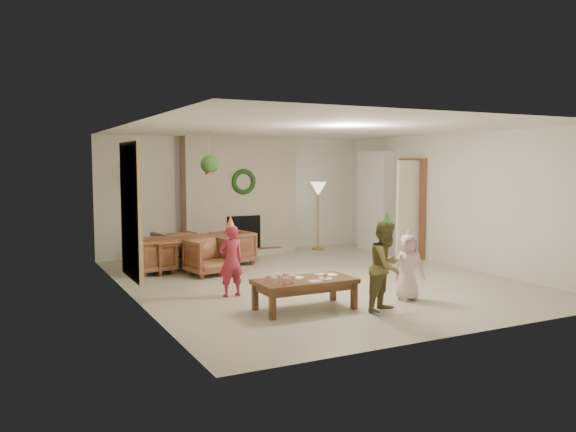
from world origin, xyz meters
TOP-DOWN VIEW (x-y plane):
  - floor at (0.00, 0.00)m, footprint 7.00×7.00m
  - ceiling at (0.00, 0.00)m, footprint 7.00×7.00m
  - wall_back at (0.00, 3.50)m, footprint 7.00×0.00m
  - wall_front at (0.00, -3.50)m, footprint 7.00×0.00m
  - wall_left at (-3.00, 0.00)m, footprint 0.00×7.00m
  - wall_right at (3.00, 0.00)m, footprint 0.00×7.00m
  - fireplace_mass at (0.00, 3.30)m, footprint 2.50×0.40m
  - fireplace_hearth at (0.00, 2.95)m, footprint 1.60×0.30m
  - fireplace_firebox at (0.00, 3.12)m, footprint 0.75×0.12m
  - fireplace_wreath at (0.00, 3.07)m, footprint 0.54×0.10m
  - floor_lamp_base at (1.77, 3.00)m, footprint 0.28×0.28m
  - floor_lamp_post at (1.77, 3.00)m, footprint 0.03×0.03m
  - floor_lamp_shade at (1.77, 3.00)m, footprint 0.37×0.37m
  - bookshelf_carcass at (2.84, 2.30)m, footprint 0.30×1.00m
  - bookshelf_shelf_a at (2.82, 2.30)m, footprint 0.30×0.92m
  - bookshelf_shelf_b at (2.82, 2.30)m, footprint 0.30×0.92m
  - bookshelf_shelf_c at (2.82, 2.30)m, footprint 0.30×0.92m
  - bookshelf_shelf_d at (2.82, 2.30)m, footprint 0.30×0.92m
  - books_row_lower at (2.80, 2.15)m, footprint 0.20×0.40m
  - books_row_mid at (2.80, 2.35)m, footprint 0.20×0.44m
  - books_row_upper at (2.80, 2.20)m, footprint 0.20×0.36m
  - door_frame at (2.96, 1.20)m, footprint 0.05×0.86m
  - door_leaf at (2.58, 0.82)m, footprint 0.77×0.32m
  - curtain_panel at (-2.96, 0.20)m, footprint 0.06×1.20m
  - dining_table at (-1.55, 1.90)m, footprint 1.76×1.15m
  - dining_chair_near at (-1.44, 1.19)m, footprint 0.78×0.79m
  - dining_chair_far at (-1.66, 2.62)m, footprint 0.78×0.79m
  - dining_chair_left at (-2.26, 1.79)m, footprint 0.79×0.78m
  - dining_chair_right at (-0.66, 2.04)m, footprint 0.79×0.78m
  - hanging_plant_cord at (-1.30, 1.50)m, footprint 0.01×0.01m
  - hanging_plant_pot at (-1.30, 1.50)m, footprint 0.16×0.16m
  - hanging_plant_foliage at (-1.30, 1.50)m, footprint 0.32×0.32m
  - coffee_table_top at (-1.10, -1.67)m, footprint 1.33×0.66m
  - coffee_table_apron at (-1.10, -1.67)m, footprint 1.23×0.56m
  - coffee_leg_fl at (-1.70, -1.94)m, footprint 0.07×0.07m
  - coffee_leg_fr at (-0.49, -1.94)m, footprint 0.07×0.07m
  - coffee_leg_bl at (-1.70, -1.40)m, footprint 0.07×0.07m
  - coffee_leg_br at (-0.49, -1.40)m, footprint 0.07×0.07m
  - cup_a at (-1.61, -1.82)m, footprint 0.07×0.07m
  - cup_b at (-1.61, -1.62)m, footprint 0.07×0.07m
  - cup_c at (-1.48, -1.87)m, footprint 0.07×0.07m
  - cup_d at (-1.48, -1.67)m, footprint 0.07×0.07m
  - cup_e at (-1.34, -1.79)m, footprint 0.07×0.07m
  - cup_f at (-1.34, -1.59)m, footprint 0.07×0.07m
  - plate_a at (-1.15, -1.55)m, footprint 0.18×0.18m
  - plate_b at (-0.84, -1.77)m, footprint 0.18×0.18m
  - plate_c at (-0.64, -1.57)m, footprint 0.18×0.18m
  - food_scoop at (-0.84, -1.77)m, footprint 0.07×0.07m
  - napkin_left at (-1.04, -1.85)m, footprint 0.15×0.15m
  - napkin_right at (-0.74, -1.48)m, footprint 0.15×0.15m
  - child_red at (-1.69, -0.51)m, footprint 0.39×0.26m
  - party_hat_red at (-1.69, -0.51)m, footprint 0.18×0.18m
  - child_plaid at (-0.18, -2.21)m, footprint 0.72×0.66m
  - party_hat_plaid at (-0.18, -2.21)m, footprint 0.16×0.16m
  - child_pink at (0.48, -1.85)m, footprint 0.52×0.40m
  - party_hat_pink at (0.48, -1.85)m, footprint 0.16×0.16m

SIDE VIEW (x-z plane):
  - floor at x=0.00m, z-range 0.00..0.00m
  - floor_lamp_base at x=1.77m, z-range 0.00..0.03m
  - fireplace_hearth at x=0.00m, z-range 0.00..0.12m
  - coffee_leg_fl at x=-1.70m, z-range 0.00..0.35m
  - coffee_leg_fr at x=-0.49m, z-range 0.00..0.35m
  - coffee_leg_bl at x=-1.70m, z-range 0.00..0.35m
  - coffee_leg_br at x=-0.49m, z-range 0.00..0.35m
  - dining_table at x=-1.55m, z-range 0.00..0.58m
  - coffee_table_apron at x=-1.10m, z-range 0.27..0.35m
  - dining_chair_near at x=-1.44m, z-range 0.00..0.64m
  - dining_chair_far at x=-1.66m, z-range 0.00..0.64m
  - dining_chair_left at x=-2.26m, z-range 0.00..0.64m
  - dining_chair_right at x=-0.66m, z-range 0.00..0.64m
  - coffee_table_top at x=-1.10m, z-range 0.35..0.41m
  - napkin_left at x=-1.04m, z-range 0.41..0.41m
  - napkin_right at x=-0.74m, z-range 0.41..0.41m
  - plate_a at x=-1.15m, z-range 0.41..0.42m
  - plate_b at x=-0.84m, z-range 0.41..0.42m
  - plate_c at x=-0.64m, z-range 0.41..0.42m
  - fireplace_firebox at x=0.00m, z-range 0.07..0.82m
  - bookshelf_shelf_a at x=2.82m, z-range 0.43..0.47m
  - food_scoop at x=-0.84m, z-range 0.42..0.49m
  - cup_a at x=-1.61m, z-range 0.41..0.50m
  - cup_b at x=-1.61m, z-range 0.41..0.50m
  - cup_c at x=-1.48m, z-range 0.41..0.50m
  - cup_d at x=-1.48m, z-range 0.41..0.50m
  - cup_e at x=-1.34m, z-range 0.41..0.50m
  - cup_f at x=-1.34m, z-range 0.41..0.50m
  - child_pink at x=0.48m, z-range 0.00..0.95m
  - child_red at x=-1.69m, z-range 0.00..1.04m
  - books_row_lower at x=2.80m, z-range 0.47..0.71m
  - child_plaid at x=-0.18m, z-range 0.00..1.19m
  - floor_lamp_post at x=1.77m, z-range 0.03..1.39m
  - bookshelf_shelf_b at x=2.82m, z-range 0.83..0.86m
  - party_hat_pink at x=0.48m, z-range 0.90..1.07m
  - books_row_mid at x=2.80m, z-range 0.87..1.11m
  - door_leaf at x=2.58m, z-range 0.00..2.00m
  - door_frame at x=2.96m, z-range 0.00..2.04m
  - party_hat_red at x=-1.69m, z-range 0.99..1.19m
  - bookshelf_carcass at x=2.84m, z-range 0.00..2.20m
  - party_hat_plaid at x=-0.18m, z-range 1.14..1.33m
  - wall_back at x=0.00m, z-range -2.25..4.75m
  - wall_front at x=0.00m, z-range -2.25..4.75m
  - wall_left at x=-3.00m, z-range -2.25..4.75m
  - wall_right at x=3.00m, z-range -2.25..4.75m
  - fireplace_mass at x=0.00m, z-range 0.00..2.50m
  - bookshelf_shelf_c at x=2.82m, z-range 1.24..1.26m
  - curtain_panel at x=-2.96m, z-range 0.25..2.25m
  - floor_lamp_shade at x=1.77m, z-range 1.22..1.52m
  - books_row_upper at x=2.80m, z-range 1.27..1.49m
  - fireplace_wreath at x=0.00m, z-range 1.28..1.82m
  - bookshelf_shelf_d at x=2.82m, z-range 1.64..1.66m
  - hanging_plant_pot at x=-1.30m, z-range 1.74..1.86m
  - hanging_plant_foliage at x=-1.30m, z-range 1.76..2.08m
  - hanging_plant_cord at x=-1.30m, z-range 1.80..2.50m
  - ceiling at x=0.00m, z-range 2.50..2.50m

